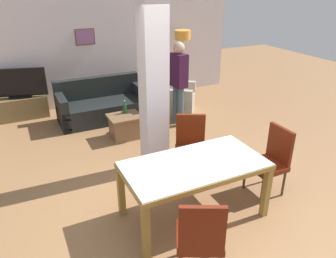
# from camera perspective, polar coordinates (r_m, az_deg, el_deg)

# --- Properties ---
(ground_plane) EXTENTS (18.00, 18.00, 0.00)m
(ground_plane) POSITION_cam_1_polar(r_m,az_deg,el_deg) (4.43, 4.30, -14.61)
(ground_plane) COLOR olive
(back_wall) EXTENTS (7.20, 0.09, 2.70)m
(back_wall) POSITION_cam_1_polar(r_m,az_deg,el_deg) (8.00, -13.04, 13.72)
(back_wall) COLOR silver
(back_wall) RESTS_ON ground_plane
(divider_pillar) EXTENTS (0.36, 0.33, 2.70)m
(divider_pillar) POSITION_cam_1_polar(r_m,az_deg,el_deg) (4.86, -2.53, 7.35)
(divider_pillar) COLOR silver
(divider_pillar) RESTS_ON ground_plane
(dining_table) EXTENTS (1.74, 0.92, 0.78)m
(dining_table) POSITION_cam_1_polar(r_m,az_deg,el_deg) (4.06, 4.58, -7.84)
(dining_table) COLOR olive
(dining_table) RESTS_ON ground_plane
(dining_chair_near_left) EXTENTS (0.62, 0.62, 0.98)m
(dining_chair_near_left) POSITION_cam_1_polar(r_m,az_deg,el_deg) (3.36, 5.63, -18.00)
(dining_chair_near_left) COLOR #5F1B0C
(dining_chair_near_left) RESTS_ON ground_plane
(dining_chair_head_right) EXTENTS (0.46, 0.46, 0.98)m
(dining_chair_head_right) POSITION_cam_1_polar(r_m,az_deg,el_deg) (4.78, 17.55, -4.89)
(dining_chair_head_right) COLOR #5C1B0C
(dining_chair_head_right) RESTS_ON ground_plane
(dining_chair_far_right) EXTENTS (0.62, 0.62, 0.98)m
(dining_chair_far_right) POSITION_cam_1_polar(r_m,az_deg,el_deg) (4.92, 3.93, -2.79)
(dining_chair_far_right) COLOR #601F0B
(dining_chair_far_right) RESTS_ON ground_plane
(sofa) EXTENTS (1.86, 0.88, 0.86)m
(sofa) POSITION_cam_1_polar(r_m,az_deg,el_deg) (7.23, -11.33, 3.98)
(sofa) COLOR black
(sofa) RESTS_ON ground_plane
(armchair) EXTENTS (1.17, 1.16, 0.81)m
(armchair) POSITION_cam_1_polar(r_m,az_deg,el_deg) (7.51, 0.95, 5.19)
(armchair) COLOR #A69C89
(armchair) RESTS_ON ground_plane
(coffee_table) EXTENTS (0.61, 0.52, 0.45)m
(coffee_table) POSITION_cam_1_polar(r_m,az_deg,el_deg) (6.30, -7.47, 0.48)
(coffee_table) COLOR brown
(coffee_table) RESTS_ON ground_plane
(bottle) EXTENTS (0.07, 0.07, 0.26)m
(bottle) POSITION_cam_1_polar(r_m,az_deg,el_deg) (6.30, -7.51, 3.59)
(bottle) COLOR #194C23
(bottle) RESTS_ON coffee_table
(tv_stand) EXTENTS (1.03, 0.40, 0.48)m
(tv_stand) POSITION_cam_1_polar(r_m,az_deg,el_deg) (7.82, -23.95, 3.43)
(tv_stand) COLOR brown
(tv_stand) RESTS_ON ground_plane
(tv_screen) EXTENTS (1.12, 0.34, 0.63)m
(tv_screen) POSITION_cam_1_polar(r_m,az_deg,el_deg) (7.66, -24.65, 7.22)
(tv_screen) COLOR black
(tv_screen) RESTS_ON tv_stand
(floor_lamp) EXTENTS (0.39, 0.39, 1.66)m
(floor_lamp) POSITION_cam_1_polar(r_m,az_deg,el_deg) (8.33, 2.54, 15.11)
(floor_lamp) COLOR #B7B7BC
(floor_lamp) RESTS_ON ground_plane
(standing_person) EXTENTS (0.26, 0.40, 1.71)m
(standing_person) POSITION_cam_1_polar(r_m,az_deg,el_deg) (6.59, 1.84, 8.78)
(standing_person) COLOR #3D535D
(standing_person) RESTS_ON ground_plane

